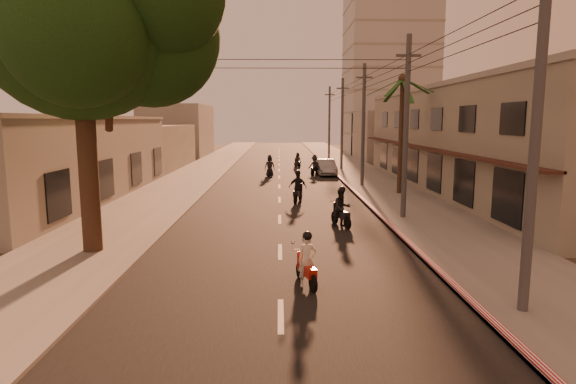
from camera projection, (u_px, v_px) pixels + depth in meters
name	position (u px, v px, depth m)	size (l,w,h in m)	color
ground	(280.00, 268.00, 16.17)	(160.00, 160.00, 0.00)	#383023
road	(279.00, 187.00, 35.95)	(10.00, 140.00, 0.02)	black
sidewalk_right	(379.00, 186.00, 36.08)	(5.00, 140.00, 0.12)	slate
sidewalk_left	(179.00, 186.00, 35.80)	(5.00, 140.00, 0.12)	slate
curb_stripe	(358.00, 196.00, 31.09)	(0.20, 60.00, 0.20)	#B3131A
shophouse_row	(478.00, 139.00, 33.70)	(8.80, 34.20, 7.30)	gray
left_building	(51.00, 159.00, 29.37)	(8.20, 24.20, 5.20)	gray
distant_tower	(389.00, 57.00, 69.78)	(12.10, 12.10, 28.00)	#B7B5B2
broadleaf_tree	(92.00, 19.00, 16.91)	(9.60, 8.70, 12.10)	black
palm_tree	(403.00, 86.00, 31.09)	(5.00, 5.00, 8.20)	black
utility_poles	(364.00, 98.00, 35.10)	(1.20, 48.26, 9.00)	#38383A
filler_right	(390.00, 136.00, 60.49)	(8.00, 14.00, 6.00)	gray
filler_left_near	(142.00, 147.00, 49.20)	(8.00, 14.00, 4.40)	gray
filler_left_far	(178.00, 131.00, 66.80)	(8.00, 14.00, 7.00)	gray
scooter_red	(307.00, 262.00, 14.31)	(0.87, 1.69, 1.70)	black
scooter_mid_a	(342.00, 208.00, 22.35)	(1.29, 1.87, 1.91)	black
scooter_mid_b	(298.00, 188.00, 28.90)	(1.32, 1.97, 1.98)	black
scooter_far_a	(270.00, 167.00, 42.11)	(0.93, 1.97, 1.94)	black
scooter_far_b	(315.00, 166.00, 43.20)	(1.65, 1.80, 1.89)	black
parked_car	(326.00, 167.00, 43.30)	(1.70, 4.42, 1.44)	gray
scooter_far_c	(298.00, 161.00, 50.61)	(1.03, 1.52, 1.56)	black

